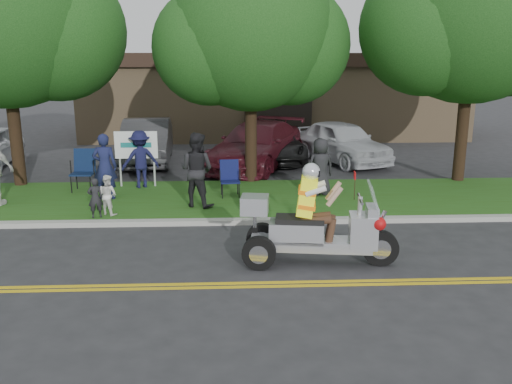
{
  "coord_description": "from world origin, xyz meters",
  "views": [
    {
      "loc": [
        -0.1,
        -9.29,
        3.92
      ],
      "look_at": [
        0.42,
        2.0,
        1.05
      ],
      "focal_mm": 38.0,
      "sensor_mm": 36.0,
      "label": 1
    }
  ],
  "objects_px": {
    "lawn_chair_b": "(230,176)",
    "parked_car_left": "(147,142)",
    "parked_car_mid": "(274,145)",
    "parked_car_far_right": "(342,142)",
    "lawn_chair_a": "(84,167)",
    "spectator_adult_left": "(105,166)",
    "parked_car_right": "(257,145)",
    "trike_scooter": "(312,229)",
    "spectator_adult_mid": "(197,170)"
  },
  "relations": [
    {
      "from": "spectator_adult_mid",
      "to": "parked_car_left",
      "type": "bearing_deg",
      "value": -45.3
    },
    {
      "from": "parked_car_mid",
      "to": "parked_car_right",
      "type": "distance_m",
      "value": 1.33
    },
    {
      "from": "parked_car_left",
      "to": "spectator_adult_mid",
      "type": "bearing_deg",
      "value": -74.33
    },
    {
      "from": "trike_scooter",
      "to": "lawn_chair_a",
      "type": "height_order",
      "value": "trike_scooter"
    },
    {
      "from": "lawn_chair_b",
      "to": "spectator_adult_mid",
      "type": "xyz_separation_m",
      "value": [
        -0.84,
        -1.04,
        0.4
      ]
    },
    {
      "from": "spectator_adult_left",
      "to": "spectator_adult_mid",
      "type": "height_order",
      "value": "spectator_adult_mid"
    },
    {
      "from": "parked_car_mid",
      "to": "parked_car_far_right",
      "type": "relative_size",
      "value": 0.98
    },
    {
      "from": "parked_car_left",
      "to": "parked_car_right",
      "type": "height_order",
      "value": "parked_car_left"
    },
    {
      "from": "lawn_chair_a",
      "to": "parked_car_mid",
      "type": "distance_m",
      "value": 7.47
    },
    {
      "from": "spectator_adult_left",
      "to": "parked_car_right",
      "type": "distance_m",
      "value": 6.26
    },
    {
      "from": "lawn_chair_b",
      "to": "spectator_adult_left",
      "type": "distance_m",
      "value": 3.38
    },
    {
      "from": "parked_car_far_right",
      "to": "lawn_chair_a",
      "type": "bearing_deg",
      "value": -175.62
    },
    {
      "from": "trike_scooter",
      "to": "lawn_chair_a",
      "type": "relative_size",
      "value": 2.55
    },
    {
      "from": "lawn_chair_b",
      "to": "parked_car_far_right",
      "type": "distance_m",
      "value": 6.63
    },
    {
      "from": "trike_scooter",
      "to": "parked_car_right",
      "type": "bearing_deg",
      "value": 101.46
    },
    {
      "from": "lawn_chair_b",
      "to": "parked_car_left",
      "type": "xyz_separation_m",
      "value": [
        -3.07,
        5.32,
        0.14
      ]
    },
    {
      "from": "parked_car_left",
      "to": "parked_car_far_right",
      "type": "height_order",
      "value": "parked_car_left"
    },
    {
      "from": "trike_scooter",
      "to": "parked_car_left",
      "type": "xyz_separation_m",
      "value": [
        -4.65,
        10.2,
        0.11
      ]
    },
    {
      "from": "parked_car_far_right",
      "to": "trike_scooter",
      "type": "bearing_deg",
      "value": -127.34
    },
    {
      "from": "spectator_adult_left",
      "to": "parked_car_far_right",
      "type": "distance_m",
      "value": 9.22
    },
    {
      "from": "parked_car_right",
      "to": "parked_car_far_right",
      "type": "xyz_separation_m",
      "value": [
        3.2,
        0.8,
        -0.02
      ]
    },
    {
      "from": "lawn_chair_a",
      "to": "lawn_chair_b",
      "type": "bearing_deg",
      "value": -8.95
    },
    {
      "from": "parked_car_left",
      "to": "trike_scooter",
      "type": "bearing_deg",
      "value": -69.16
    },
    {
      "from": "parked_car_mid",
      "to": "parked_car_left",
      "type": "bearing_deg",
      "value": 179.64
    },
    {
      "from": "parked_car_left",
      "to": "parked_car_right",
      "type": "xyz_separation_m",
      "value": [
        4.03,
        -0.97,
        -0.01
      ]
    },
    {
      "from": "trike_scooter",
      "to": "spectator_adult_left",
      "type": "distance_m",
      "value": 6.82
    },
    {
      "from": "lawn_chair_a",
      "to": "parked_car_far_right",
      "type": "relative_size",
      "value": 0.26
    },
    {
      "from": "parked_car_left",
      "to": "parked_car_far_right",
      "type": "bearing_deg",
      "value": -4.96
    },
    {
      "from": "spectator_adult_mid",
      "to": "parked_car_left",
      "type": "xyz_separation_m",
      "value": [
        -2.23,
        6.36,
        -0.26
      ]
    },
    {
      "from": "parked_car_left",
      "to": "parked_car_mid",
      "type": "relative_size",
      "value": 1.08
    },
    {
      "from": "spectator_adult_mid",
      "to": "parked_car_mid",
      "type": "distance_m",
      "value": 6.98
    },
    {
      "from": "lawn_chair_b",
      "to": "parked_car_left",
      "type": "relative_size",
      "value": 0.2
    },
    {
      "from": "spectator_adult_mid",
      "to": "parked_car_far_right",
      "type": "height_order",
      "value": "spectator_adult_mid"
    },
    {
      "from": "trike_scooter",
      "to": "parked_car_far_right",
      "type": "relative_size",
      "value": 0.66
    },
    {
      "from": "parked_car_right",
      "to": "parked_car_far_right",
      "type": "height_order",
      "value": "parked_car_right"
    },
    {
      "from": "spectator_adult_left",
      "to": "lawn_chair_b",
      "type": "bearing_deg",
      "value": -176.22
    },
    {
      "from": "lawn_chair_b",
      "to": "parked_car_left",
      "type": "bearing_deg",
      "value": 115.35
    },
    {
      "from": "parked_car_left",
      "to": "parked_car_mid",
      "type": "height_order",
      "value": "parked_car_left"
    },
    {
      "from": "parked_car_left",
      "to": "parked_car_mid",
      "type": "xyz_separation_m",
      "value": [
        4.73,
        0.14,
        -0.18
      ]
    },
    {
      "from": "parked_car_left",
      "to": "spectator_adult_left",
      "type": "bearing_deg",
      "value": -96.68
    },
    {
      "from": "lawn_chair_a",
      "to": "spectator_adult_mid",
      "type": "distance_m",
      "value": 3.87
    },
    {
      "from": "lawn_chair_a",
      "to": "parked_car_left",
      "type": "distance_m",
      "value": 4.62
    },
    {
      "from": "lawn_chair_a",
      "to": "trike_scooter",
      "type": "bearing_deg",
      "value": -42.3
    },
    {
      "from": "spectator_adult_left",
      "to": "parked_car_right",
      "type": "relative_size",
      "value": 0.32
    },
    {
      "from": "spectator_adult_left",
      "to": "parked_car_right",
      "type": "bearing_deg",
      "value": -132.88
    },
    {
      "from": "spectator_adult_left",
      "to": "parked_car_right",
      "type": "height_order",
      "value": "spectator_adult_left"
    },
    {
      "from": "trike_scooter",
      "to": "parked_car_far_right",
      "type": "height_order",
      "value": "trike_scooter"
    },
    {
      "from": "parked_car_mid",
      "to": "parked_car_far_right",
      "type": "distance_m",
      "value": 2.52
    },
    {
      "from": "parked_car_mid",
      "to": "parked_car_far_right",
      "type": "bearing_deg",
      "value": -9.16
    },
    {
      "from": "parked_car_left",
      "to": "parked_car_far_right",
      "type": "xyz_separation_m",
      "value": [
        7.23,
        -0.16,
        -0.03
      ]
    }
  ]
}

